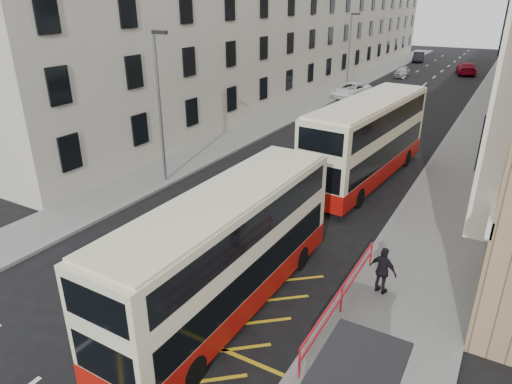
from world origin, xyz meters
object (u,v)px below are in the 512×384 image
Objects in this scene: street_lamp_far at (350,49)px; car_red at (466,68)px; street_lamp_near at (160,101)px; pedestrian_far at (383,271)px; car_silver at (402,71)px; car_dark at (418,57)px; double_decker_front at (227,252)px; white_van at (351,90)px; double_decker_rear at (367,140)px.

car_red is at bearing 64.69° from street_lamp_far.
street_lamp_near is 14.62m from pedestrian_far.
car_silver is at bearing 79.45° from street_lamp_far.
car_silver is (-10.83, 48.47, -0.32)m from pedestrian_far.
pedestrian_far is 0.38× the size of car_dark.
street_lamp_near reaches higher than double_decker_front.
pedestrian_far is 0.42× the size of car_silver.
street_lamp_far is at bearing 90.00° from street_lamp_near.
street_lamp_near reaches higher than car_dark.
street_lamp_far is at bearing -52.80° from pedestrian_far.
white_van is 15.96m from car_silver.
white_van is 1.28× the size of car_silver.
car_red is (9.61, 20.32, -3.83)m from street_lamp_far.
car_dark is at bearing -62.60° from car_red.
car_red is at bearing 78.39° from white_van.
double_decker_rear reaches higher than car_dark.
car_silver is 9.46m from car_red.
pedestrian_far reaches higher than white_van.
street_lamp_far is at bearing 53.07° from car_red.
double_decker_rear is 2.86× the size of car_silver.
street_lamp_near is 30.00m from street_lamp_far.
double_decker_rear is 23.73m from white_van.
car_red is (-3.83, 54.83, -0.22)m from pedestrian_far.
street_lamp_far is 38.83m from double_decker_front.
pedestrian_far reaches higher than car_red.
double_decker_front is 1.88× the size of car_red.
white_van is (-12.28, 32.57, -0.28)m from pedestrian_far.
double_decker_rear reaches higher than car_red.
street_lamp_far reaches higher than pedestrian_far.
car_red reaches higher than car_dark.
pedestrian_far reaches higher than car_silver.
street_lamp_far is 25.99m from double_decker_rear.
pedestrian_far is 34.81m from white_van.
street_lamp_near is at bearing -143.15° from double_decker_rear.
street_lamp_near is 1.75× the size of car_dark.
car_red is (0.06, 44.39, -1.55)m from double_decker_rear.
pedestrian_far is 49.67m from car_silver.
double_decker_rear is 11.22m from pedestrian_far.
car_silver is (1.45, 15.90, -0.03)m from white_van.
pedestrian_far is 54.96m from car_red.
double_decker_rear is at bearing -53.64° from pedestrian_far.
car_red is (8.46, 22.26, 0.07)m from white_van.
car_dark is at bearing 87.68° from street_lamp_far.
double_decker_rear is at bearing -60.03° from white_van.
street_lamp_near reaches higher than pedestrian_far.
double_decker_rear is at bearing -68.37° from street_lamp_far.
double_decker_front reaches higher than car_dark.
car_dark is at bearing 99.03° from white_van.
pedestrian_far is (4.29, 3.14, -1.10)m from double_decker_front.
white_van reaches higher than car_silver.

